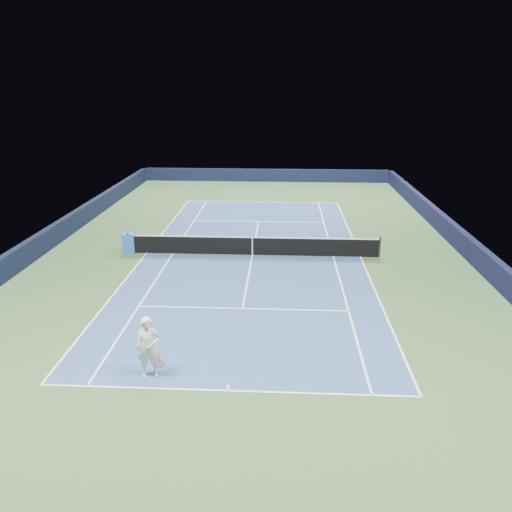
{
  "coord_description": "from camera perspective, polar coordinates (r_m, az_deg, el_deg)",
  "views": [
    {
      "loc": [
        1.48,
        -24.04,
        8.4
      ],
      "look_at": [
        0.35,
        -3.0,
        1.0
      ],
      "focal_mm": 35.0,
      "sensor_mm": 36.0,
      "label": 1
    }
  ],
  "objects": [
    {
      "name": "ground",
      "position": [
        25.51,
        -0.41,
        0.12
      ],
      "size": [
        40.0,
        40.0,
        0.0
      ],
      "primitive_type": "plane",
      "color": "#324F2B",
      "rests_on": "ground"
    },
    {
      "name": "wall_far",
      "position": [
        44.58,
        1.15,
        9.21
      ],
      "size": [
        22.0,
        0.35,
        1.1
      ],
      "primitive_type": "cube",
      "color": "black",
      "rests_on": "ground"
    },
    {
      "name": "wall_right",
      "position": [
        26.96,
        23.21,
        0.81
      ],
      "size": [
        0.35,
        40.0,
        1.1
      ],
      "primitive_type": "cube",
      "color": "black",
      "rests_on": "ground"
    },
    {
      "name": "wall_left",
      "position": [
        28.12,
        -23.02,
        1.56
      ],
      "size": [
        0.35,
        40.0,
        1.1
      ],
      "primitive_type": "cube",
      "color": "black",
      "rests_on": "ground"
    },
    {
      "name": "court_surface",
      "position": [
        25.51,
        -0.41,
        0.13
      ],
      "size": [
        10.97,
        23.77,
        0.01
      ],
      "primitive_type": "cube",
      "color": "navy",
      "rests_on": "ground"
    },
    {
      "name": "baseline_far",
      "position": [
        36.92,
        0.71,
        6.22
      ],
      "size": [
        10.97,
        0.08,
        0.0
      ],
      "primitive_type": "cube",
      "color": "white",
      "rests_on": "ground"
    },
    {
      "name": "baseline_near",
      "position": [
        14.84,
        -3.29,
        -15.11
      ],
      "size": [
        10.97,
        0.08,
        0.0
      ],
      "primitive_type": "cube",
      "color": "white",
      "rests_on": "ground"
    },
    {
      "name": "sideline_doubles_right",
      "position": [
        25.77,
        11.85,
        -0.07
      ],
      "size": [
        0.08,
        23.77,
        0.0
      ],
      "primitive_type": "cube",
      "color": "white",
      "rests_on": "ground"
    },
    {
      "name": "sideline_doubles_left",
      "position": [
        26.4,
        -12.38,
        0.35
      ],
      "size": [
        0.08,
        23.77,
        0.0
      ],
      "primitive_type": "cube",
      "color": "white",
      "rests_on": "ground"
    },
    {
      "name": "sideline_singles_right",
      "position": [
        25.6,
        8.82,
        -0.02
      ],
      "size": [
        0.08,
        23.77,
        0.0
      ],
      "primitive_type": "cube",
      "color": "white",
      "rests_on": "ground"
    },
    {
      "name": "sideline_singles_left",
      "position": [
        26.07,
        -9.48,
        0.3
      ],
      "size": [
        0.08,
        23.77,
        0.0
      ],
      "primitive_type": "cube",
      "color": "white",
      "rests_on": "ground"
    },
    {
      "name": "service_line_far",
      "position": [
        31.61,
        0.29,
        3.96
      ],
      "size": [
        8.23,
        0.08,
        0.0
      ],
      "primitive_type": "cube",
      "color": "white",
      "rests_on": "ground"
    },
    {
      "name": "service_line_near",
      "position": [
        19.59,
        -1.55,
        -6.02
      ],
      "size": [
        8.23,
        0.08,
        0.0
      ],
      "primitive_type": "cube",
      "color": "white",
      "rests_on": "ground"
    },
    {
      "name": "center_service_line",
      "position": [
        25.5,
        -0.41,
        0.14
      ],
      "size": [
        0.08,
        12.8,
        0.0
      ],
      "primitive_type": "cube",
      "color": "white",
      "rests_on": "ground"
    },
    {
      "name": "center_mark_far",
      "position": [
        36.77,
        0.7,
        6.16
      ],
      "size": [
        0.08,
        0.3,
        0.0
      ],
      "primitive_type": "cube",
      "color": "white",
      "rests_on": "ground"
    },
    {
      "name": "center_mark_near",
      "position": [
        14.97,
        -3.22,
        -14.79
      ],
      "size": [
        0.08,
        0.3,
        0.0
      ],
      "primitive_type": "cube",
      "color": "white",
      "rests_on": "ground"
    },
    {
      "name": "tennis_net",
      "position": [
        25.34,
        -0.42,
        1.2
      ],
      "size": [
        12.9,
        0.1,
        1.07
      ],
      "color": "black",
      "rests_on": "ground"
    },
    {
      "name": "sponsor_cube",
      "position": [
        26.63,
        -14.27,
        1.47
      ],
      "size": [
        0.63,
        0.58,
        0.99
      ],
      "color": "blue",
      "rests_on": "ground"
    },
    {
      "name": "tennis_player",
      "position": [
        15.31,
        -12.16,
        -10.18
      ],
      "size": [
        0.88,
        1.34,
        2.36
      ],
      "color": "silver",
      "rests_on": "ground"
    }
  ]
}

